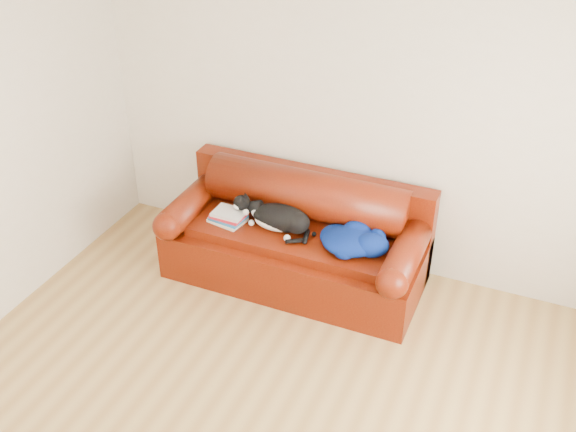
% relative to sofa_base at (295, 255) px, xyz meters
% --- Properties ---
extents(ground, '(4.50, 4.50, 0.00)m').
position_rel_sofa_base_xyz_m(ground, '(0.35, -1.49, -0.24)').
color(ground, olive).
rests_on(ground, ground).
extents(room_shell, '(4.52, 4.02, 2.61)m').
position_rel_sofa_base_xyz_m(room_shell, '(0.47, -1.48, 1.43)').
color(room_shell, beige).
rests_on(room_shell, ground).
extents(sofa_base, '(2.10, 0.90, 0.50)m').
position_rel_sofa_base_xyz_m(sofa_base, '(0.00, 0.00, 0.00)').
color(sofa_base, '#360302').
rests_on(sofa_base, ground).
extents(sofa_back, '(2.10, 1.01, 0.88)m').
position_rel_sofa_base_xyz_m(sofa_back, '(-0.00, 0.24, 0.30)').
color(sofa_back, '#360302').
rests_on(sofa_back, ground).
extents(book_stack, '(0.31, 0.26, 0.10)m').
position_rel_sofa_base_xyz_m(book_stack, '(-0.54, -0.12, 0.31)').
color(book_stack, beige).
rests_on(book_stack, sofa_base).
extents(cat, '(0.68, 0.36, 0.25)m').
position_rel_sofa_base_xyz_m(cat, '(-0.11, -0.05, 0.36)').
color(cat, black).
rests_on(cat, sofa_base).
extents(blanket, '(0.63, 0.51, 0.17)m').
position_rel_sofa_base_xyz_m(blanket, '(0.51, -0.07, 0.34)').
color(blanket, '#020D3F').
rests_on(blanket, sofa_base).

